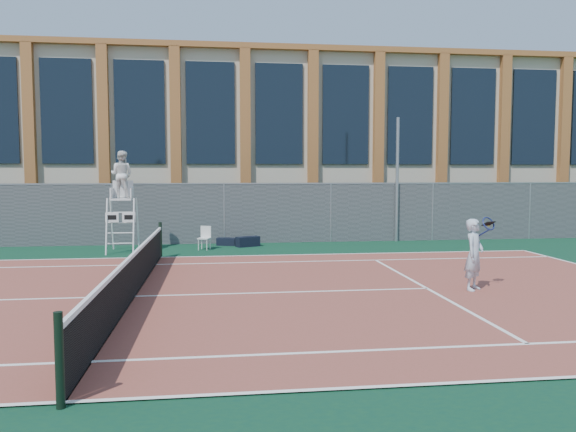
{
  "coord_description": "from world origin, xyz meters",
  "views": [
    {
      "loc": [
        1.75,
        -11.92,
        2.63
      ],
      "look_at": [
        3.64,
        3.0,
        1.46
      ],
      "focal_mm": 35.0,
      "sensor_mm": 36.0,
      "label": 1
    }
  ],
  "objects": [
    {
      "name": "tennis_court",
      "position": [
        0.0,
        0.0,
        0.02
      ],
      "size": [
        23.77,
        10.97,
        0.02
      ],
      "primitive_type": "cube",
      "color": "brown",
      "rests_on": "apron"
    },
    {
      "name": "plastic_chair",
      "position": [
        1.33,
        7.25,
        0.47
      ],
      "size": [
        0.47,
        0.48,
        0.8
      ],
      "color": "silver",
      "rests_on": "apron"
    },
    {
      "name": "steel_pole",
      "position": [
        8.53,
        8.7,
        2.35
      ],
      "size": [
        0.12,
        0.12,
        4.7
      ],
      "primitive_type": "cylinder",
      "color": "#9EA0A5",
      "rests_on": "ground"
    },
    {
      "name": "tennis_net",
      "position": [
        0.0,
        0.0,
        0.54
      ],
      "size": [
        0.1,
        11.3,
        1.1
      ],
      "color": "black",
      "rests_on": "ground"
    },
    {
      "name": "apron",
      "position": [
        0.0,
        1.0,
        0.01
      ],
      "size": [
        36.0,
        20.0,
        0.01
      ],
      "primitive_type": "cube",
      "color": "#0B3326",
      "rests_on": "ground"
    },
    {
      "name": "tennis_player",
      "position": [
        7.37,
        -0.28,
        0.83
      ],
      "size": [
        0.95,
        0.76,
        1.6
      ],
      "color": "silver",
      "rests_on": "tennis_court"
    },
    {
      "name": "building",
      "position": [
        0.0,
        17.95,
        4.15
      ],
      "size": [
        45.0,
        10.6,
        8.22
      ],
      "color": "beige",
      "rests_on": "ground"
    },
    {
      "name": "sports_bag_far",
      "position": [
        2.07,
        8.2,
        0.15
      ],
      "size": [
        0.75,
        0.5,
        0.28
      ],
      "primitive_type": "cube",
      "rotation": [
        0.0,
        0.0,
        -0.32
      ],
      "color": "black",
      "rests_on": "apron"
    },
    {
      "name": "ground",
      "position": [
        0.0,
        0.0,
        0.0
      ],
      "size": [
        120.0,
        120.0,
        0.0
      ],
      "primitive_type": "plane",
      "color": "#233814"
    },
    {
      "name": "hedge",
      "position": [
        0.0,
        10.0,
        1.1
      ],
      "size": [
        40.0,
        1.4,
        2.2
      ],
      "primitive_type": "cube",
      "color": "black",
      "rests_on": "ground"
    },
    {
      "name": "fence",
      "position": [
        0.0,
        8.8,
        1.1
      ],
      "size": [
        40.0,
        0.06,
        2.2
      ],
      "primitive_type": null,
      "color": "#595E60",
      "rests_on": "ground"
    },
    {
      "name": "umpire_chair",
      "position": [
        -1.35,
        7.05,
        2.46
      ],
      "size": [
        0.94,
        1.45,
        3.37
      ],
      "color": "white",
      "rests_on": "ground"
    },
    {
      "name": "sports_bag_near",
      "position": [
        2.81,
        7.82,
        0.19
      ],
      "size": [
        0.89,
        0.65,
        0.35
      ],
      "primitive_type": "cube",
      "rotation": [
        0.0,
        0.0,
        0.43
      ],
      "color": "black",
      "rests_on": "apron"
    }
  ]
}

